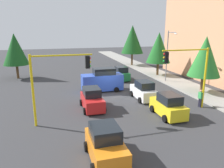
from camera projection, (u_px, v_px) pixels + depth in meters
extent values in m
plane|color=#353538|center=(110.00, 95.00, 24.31)|extent=(120.00, 120.00, 0.00)
cube|color=gray|center=(170.00, 79.00, 31.71)|extent=(80.00, 4.00, 0.15)
cube|color=silver|center=(115.00, 164.00, 12.06)|extent=(2.20, 0.36, 0.01)
cone|color=silver|center=(109.00, 151.00, 13.27)|extent=(0.01, 1.10, 1.10)
cylinder|color=yellow|center=(33.00, 92.00, 16.06)|extent=(0.18, 0.18, 5.52)
cylinder|color=yellow|center=(62.00, 55.00, 16.00)|extent=(0.12, 4.50, 0.12)
cube|color=black|center=(88.00, 62.00, 16.64)|extent=(0.36, 0.32, 0.96)
sphere|color=red|center=(90.00, 58.00, 16.61)|extent=(0.18, 0.18, 0.18)
sphere|color=yellow|center=(90.00, 62.00, 16.69)|extent=(0.18, 0.18, 0.18)
sphere|color=green|center=(90.00, 66.00, 16.76)|extent=(0.18, 0.18, 0.18)
cylinder|color=yellow|center=(205.00, 78.00, 19.99)|extent=(0.18, 0.18, 5.63)
cylinder|color=yellow|center=(186.00, 50.00, 18.73)|extent=(0.12, 4.50, 0.12)
cube|color=black|center=(166.00, 57.00, 18.38)|extent=(0.36, 0.32, 0.96)
sphere|color=red|center=(164.00, 54.00, 18.26)|extent=(0.18, 0.18, 0.18)
sphere|color=yellow|center=(164.00, 58.00, 18.33)|extent=(0.18, 0.18, 0.18)
sphere|color=green|center=(164.00, 61.00, 18.41)|extent=(0.18, 0.18, 0.18)
cylinder|color=slate|center=(167.00, 57.00, 29.58)|extent=(0.14, 0.14, 7.00)
cylinder|color=slate|center=(172.00, 32.00, 27.92)|extent=(1.80, 0.10, 0.10)
ellipsoid|color=silver|center=(176.00, 34.00, 27.12)|extent=(0.56, 0.28, 0.20)
cylinder|color=brown|center=(158.00, 68.00, 34.11)|extent=(0.36, 0.36, 2.31)
cone|color=#1E6023|center=(159.00, 48.00, 33.29)|extent=(3.70, 3.70, 4.63)
cylinder|color=brown|center=(17.00, 71.00, 32.32)|extent=(0.36, 0.36, 2.27)
cone|color=#19511E|center=(15.00, 49.00, 31.52)|extent=(3.64, 3.64, 4.55)
cylinder|color=brown|center=(132.00, 59.00, 43.25)|extent=(0.36, 0.36, 2.70)
cone|color=#19511E|center=(132.00, 39.00, 42.28)|extent=(4.32, 4.32, 5.40)
cylinder|color=brown|center=(202.00, 84.00, 24.93)|extent=(0.36, 0.36, 2.23)
cone|color=#28752D|center=(205.00, 56.00, 24.14)|extent=(3.57, 3.57, 4.46)
cube|color=blue|center=(102.00, 82.00, 25.81)|extent=(1.90, 4.80, 1.85)
cube|color=black|center=(104.00, 71.00, 25.54)|extent=(1.67, 2.50, 0.76)
cylinder|color=black|center=(91.00, 92.00, 24.67)|extent=(0.20, 0.60, 0.60)
cylinder|color=black|center=(88.00, 87.00, 26.55)|extent=(0.20, 0.60, 0.60)
cylinder|color=black|center=(116.00, 90.00, 25.45)|extent=(0.20, 0.60, 0.60)
cylinder|color=black|center=(112.00, 86.00, 27.33)|extent=(0.20, 0.60, 0.60)
cube|color=orange|center=(106.00, 148.00, 12.36)|extent=(3.70, 1.80, 1.05)
cube|color=black|center=(105.00, 132.00, 12.30)|extent=(1.92, 1.58, 0.76)
cylinder|color=black|center=(128.00, 163.00, 11.64)|extent=(0.60, 0.20, 0.60)
cylinder|color=black|center=(116.00, 142.00, 13.77)|extent=(0.60, 0.20, 0.60)
cylinder|color=black|center=(86.00, 146.00, 13.27)|extent=(0.60, 0.20, 0.60)
cube|color=yellow|center=(168.00, 108.00, 18.54)|extent=(3.71, 1.68, 1.05)
cube|color=black|center=(170.00, 99.00, 18.14)|extent=(1.93, 1.48, 0.76)
cylinder|color=black|center=(152.00, 109.00, 19.47)|extent=(0.60, 0.20, 0.60)
cylinder|color=black|center=(170.00, 107.00, 19.94)|extent=(0.60, 0.20, 0.60)
cylinder|color=black|center=(165.00, 119.00, 17.33)|extent=(0.60, 0.20, 0.60)
cylinder|color=black|center=(184.00, 116.00, 17.80)|extent=(0.60, 0.20, 0.60)
cube|color=#1E7238|center=(121.00, 75.00, 31.48)|extent=(3.64, 1.69, 1.05)
cube|color=black|center=(121.00, 69.00, 31.08)|extent=(1.89, 1.49, 0.76)
cylinder|color=black|center=(113.00, 77.00, 32.39)|extent=(0.60, 0.20, 0.60)
cylinder|color=black|center=(124.00, 76.00, 32.86)|extent=(0.60, 0.20, 0.60)
cylinder|color=black|center=(117.00, 80.00, 30.28)|extent=(0.60, 0.20, 0.60)
cylinder|color=black|center=(129.00, 79.00, 30.76)|extent=(0.60, 0.20, 0.60)
cube|color=red|center=(92.00, 102.00, 20.14)|extent=(3.78, 1.68, 1.05)
cube|color=black|center=(92.00, 92.00, 20.09)|extent=(1.96, 1.48, 0.76)
cylinder|color=black|center=(105.00, 109.00, 19.39)|extent=(0.60, 0.20, 0.60)
cylinder|color=black|center=(85.00, 111.00, 18.91)|extent=(0.60, 0.20, 0.60)
cylinder|color=black|center=(99.00, 101.00, 21.57)|extent=(0.60, 0.20, 0.60)
cylinder|color=black|center=(81.00, 102.00, 21.10)|extent=(0.60, 0.20, 0.60)
cube|color=white|center=(143.00, 93.00, 22.99)|extent=(3.79, 1.66, 1.05)
cube|color=black|center=(144.00, 85.00, 22.59)|extent=(1.97, 1.46, 0.76)
cylinder|color=black|center=(131.00, 94.00, 23.95)|extent=(0.60, 0.20, 0.60)
cylinder|color=black|center=(146.00, 92.00, 24.42)|extent=(0.60, 0.20, 0.60)
cylinder|color=black|center=(140.00, 100.00, 21.76)|extent=(0.60, 0.20, 0.60)
cylinder|color=black|center=(156.00, 99.00, 22.23)|extent=(0.60, 0.20, 0.60)
cylinder|color=#262638|center=(200.00, 103.00, 20.59)|extent=(0.16, 0.16, 0.85)
cylinder|color=#262638|center=(199.00, 102.00, 20.77)|extent=(0.16, 0.16, 0.85)
cube|color=green|center=(201.00, 95.00, 20.50)|extent=(0.40, 0.24, 0.60)
sphere|color=tan|center=(201.00, 91.00, 20.39)|extent=(0.22, 0.22, 0.22)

